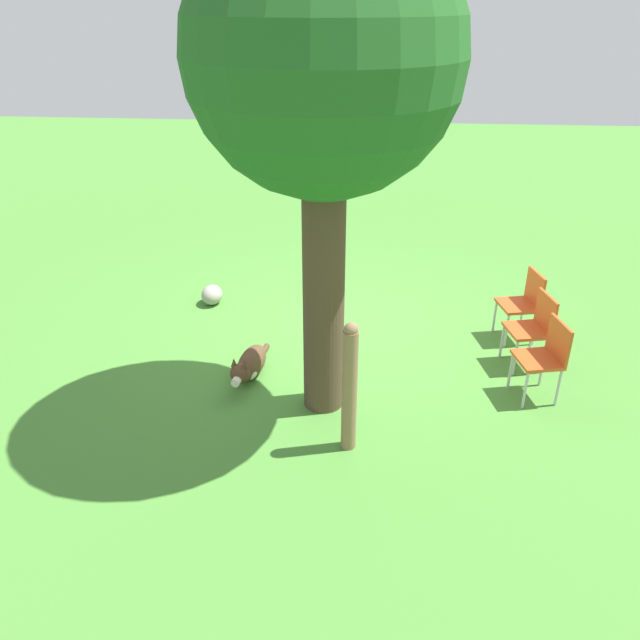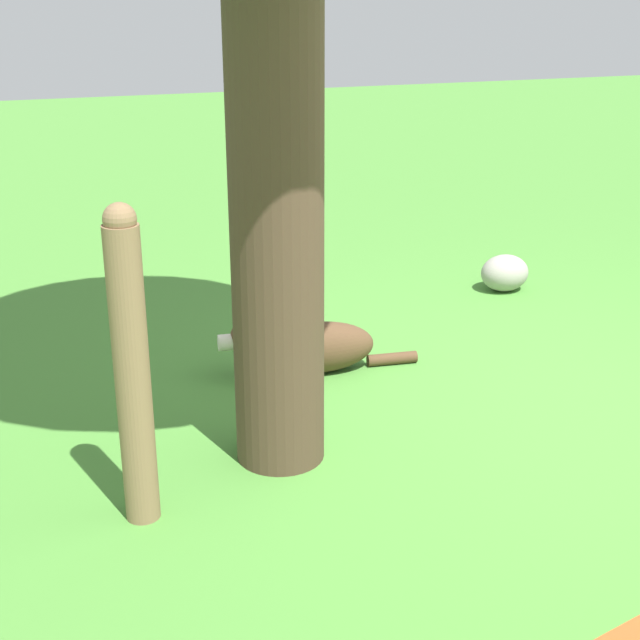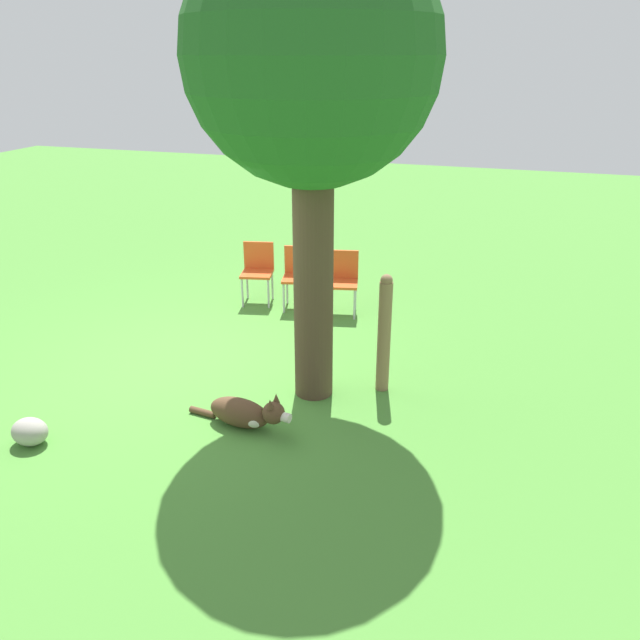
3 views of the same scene
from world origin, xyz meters
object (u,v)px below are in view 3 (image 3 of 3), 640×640
(oak_tree, at_px, (312,63))
(red_chair_1, at_px, (299,272))
(red_chair_2, at_px, (342,277))
(red_chair_0, at_px, (258,268))
(dog, at_px, (246,413))
(fence_post, at_px, (384,333))

(oak_tree, relative_size, red_chair_1, 5.19)
(oak_tree, height_order, red_chair_2, oak_tree)
(red_chair_0, bearing_deg, dog, 8.13)
(red_chair_2, bearing_deg, oak_tree, -4.32)
(red_chair_1, bearing_deg, oak_tree, 10.37)
(red_chair_2, bearing_deg, red_chair_0, -104.08)
(oak_tree, relative_size, fence_post, 3.43)
(oak_tree, relative_size, red_chair_0, 5.19)
(dog, bearing_deg, red_chair_0, 117.86)
(fence_post, distance_m, red_chair_1, 2.61)
(fence_post, relative_size, red_chair_2, 1.51)
(oak_tree, height_order, dog, oak_tree)
(dog, distance_m, red_chair_1, 3.23)
(oak_tree, distance_m, red_chair_0, 3.98)
(red_chair_1, distance_m, red_chair_2, 0.64)
(dog, height_order, red_chair_2, red_chair_2)
(oak_tree, xyz_separation_m, red_chair_1, (-2.31, -0.97, -2.80))
(oak_tree, xyz_separation_m, dog, (0.86, -0.42, -3.16))
(red_chair_2, bearing_deg, fence_post, 14.64)
(oak_tree, bearing_deg, red_chair_1, -157.20)
(red_chair_1, bearing_deg, red_chair_0, -104.08)
(oak_tree, relative_size, dog, 3.96)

